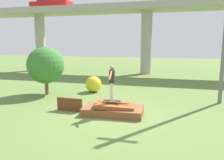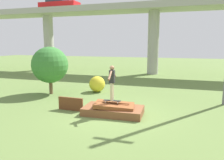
{
  "view_description": "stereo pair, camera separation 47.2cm",
  "coord_description": "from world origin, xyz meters",
  "px_view_note": "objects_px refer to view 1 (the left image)",
  "views": [
    {
      "loc": [
        2.29,
        -8.97,
        3.08
      ],
      "look_at": [
        -0.04,
        -0.05,
        1.54
      ],
      "focal_mm": 35.0,
      "sensor_mm": 36.0,
      "label": 1
    },
    {
      "loc": [
        2.74,
        -8.84,
        3.08
      ],
      "look_at": [
        -0.04,
        -0.05,
        1.54
      ],
      "focal_mm": 35.0,
      "sensor_mm": 36.0,
      "label": 2
    }
  ],
  "objects_px": {
    "skater": "(112,81)",
    "bush_yellow_flowering": "(93,84)",
    "skateboard": "(112,101)",
    "tree_behind_left": "(46,65)",
    "car_on_overpass_left": "(51,3)"
  },
  "relations": [
    {
      "from": "skater",
      "to": "car_on_overpass_left",
      "type": "distance_m",
      "value": 18.26
    },
    {
      "from": "skateboard",
      "to": "tree_behind_left",
      "type": "height_order",
      "value": "tree_behind_left"
    },
    {
      "from": "skateboard",
      "to": "bush_yellow_flowering",
      "type": "relative_size",
      "value": 0.76
    },
    {
      "from": "skater",
      "to": "bush_yellow_flowering",
      "type": "height_order",
      "value": "skater"
    },
    {
      "from": "car_on_overpass_left",
      "to": "tree_behind_left",
      "type": "bearing_deg",
      "value": -62.37
    },
    {
      "from": "skateboard",
      "to": "bush_yellow_flowering",
      "type": "height_order",
      "value": "bush_yellow_flowering"
    },
    {
      "from": "bush_yellow_flowering",
      "to": "car_on_overpass_left",
      "type": "bearing_deg",
      "value": 130.71
    },
    {
      "from": "bush_yellow_flowering",
      "to": "skater",
      "type": "bearing_deg",
      "value": -60.55
    },
    {
      "from": "car_on_overpass_left",
      "to": "bush_yellow_flowering",
      "type": "bearing_deg",
      "value": -49.29
    },
    {
      "from": "car_on_overpass_left",
      "to": "tree_behind_left",
      "type": "height_order",
      "value": "car_on_overpass_left"
    },
    {
      "from": "skater",
      "to": "tree_behind_left",
      "type": "xyz_separation_m",
      "value": [
        -4.81,
        2.67,
        0.28
      ]
    },
    {
      "from": "skater",
      "to": "car_on_overpass_left",
      "type": "bearing_deg",
      "value": 127.7
    },
    {
      "from": "tree_behind_left",
      "to": "car_on_overpass_left",
      "type": "bearing_deg",
      "value": 117.63
    },
    {
      "from": "car_on_overpass_left",
      "to": "skater",
      "type": "bearing_deg",
      "value": -52.3
    },
    {
      "from": "skater",
      "to": "tree_behind_left",
      "type": "relative_size",
      "value": 0.53
    }
  ]
}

